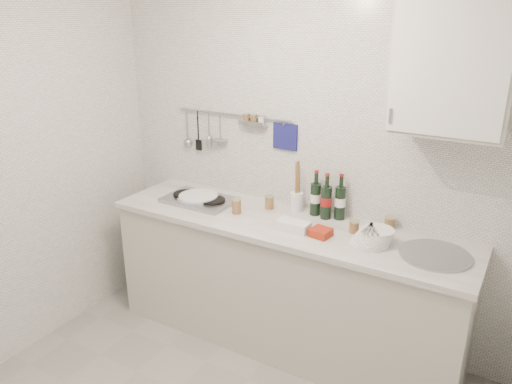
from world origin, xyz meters
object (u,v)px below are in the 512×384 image
at_px(plate_stack_hob, 197,198).
at_px(wine_bottles, 327,195).
at_px(wall_cabinet, 455,67).
at_px(plate_stack_sink, 373,237).
at_px(utensil_crock, 297,199).

relative_size(plate_stack_hob, wine_bottles, 1.00).
bearing_deg(plate_stack_hob, wall_cabinet, 4.42).
xyz_separation_m(wall_cabinet, plate_stack_hob, (-1.61, -0.12, -1.00)).
bearing_deg(wine_bottles, plate_stack_sink, -31.02).
relative_size(plate_stack_sink, utensil_crock, 0.68).
bearing_deg(utensil_crock, plate_stack_hob, -163.42).
relative_size(wine_bottles, utensil_crock, 0.85).
bearing_deg(wine_bottles, plate_stack_hob, -166.80).
distance_m(wine_bottles, utensil_crock, 0.23).
relative_size(wall_cabinet, plate_stack_sink, 2.79).
xyz_separation_m(wall_cabinet, plate_stack_sink, (-0.30, -0.15, -0.98)).
relative_size(plate_stack_hob, utensil_crock, 0.84).
distance_m(plate_stack_sink, utensil_crock, 0.66).
distance_m(wall_cabinet, plate_stack_sink, 1.04).
bearing_deg(plate_stack_hob, plate_stack_sink, -1.08).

